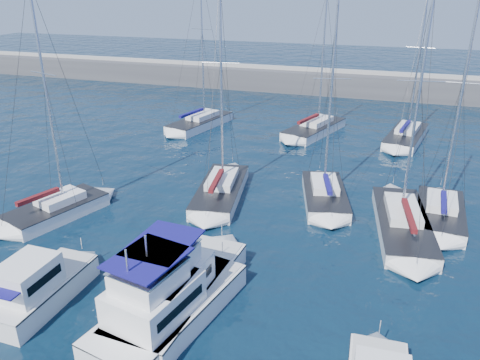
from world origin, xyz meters
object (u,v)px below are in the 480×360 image
(motor_yacht_stbd_inner, at_px, (164,306))
(sailboat_mid_c, at_px, (324,195))
(sailboat_mid_b, at_px, (221,190))
(sailboat_mid_d, at_px, (402,223))
(motor_yacht_port_inner, at_px, (176,288))
(sailboat_mid_a, at_px, (57,209))
(sailboat_back_b, at_px, (314,129))
(sailboat_back_c, at_px, (406,136))
(motor_yacht_port_outer, at_px, (38,289))
(sailboat_back_a, at_px, (200,122))
(sailboat_mid_e, at_px, (440,213))

(motor_yacht_stbd_inner, relative_size, sailboat_mid_c, 0.64)
(sailboat_mid_b, relative_size, sailboat_mid_d, 1.03)
(motor_yacht_port_inner, relative_size, sailboat_mid_a, 0.61)
(sailboat_mid_c, height_order, sailboat_back_b, sailboat_back_b)
(sailboat_back_b, relative_size, sailboat_back_c, 0.98)
(sailboat_back_b, bearing_deg, sailboat_mid_b, -83.68)
(motor_yacht_port_outer, height_order, sailboat_back_a, sailboat_back_a)
(sailboat_mid_d, relative_size, sailboat_back_a, 0.91)
(motor_yacht_port_outer, height_order, sailboat_back_b, sailboat_back_b)
(motor_yacht_port_inner, height_order, sailboat_mid_d, sailboat_mid_d)
(sailboat_mid_d, xyz_separation_m, sailboat_back_b, (-9.16, 19.64, -0.00))
(sailboat_mid_e, relative_size, sailboat_back_a, 0.88)
(sailboat_mid_c, distance_m, sailboat_mid_e, 8.01)
(motor_yacht_stbd_inner, distance_m, sailboat_mid_a, 14.61)
(sailboat_mid_b, relative_size, sailboat_mid_c, 1.11)
(sailboat_mid_a, relative_size, sailboat_mid_e, 1.06)
(sailboat_mid_c, distance_m, sailboat_back_c, 18.02)
(sailboat_mid_b, distance_m, sailboat_mid_e, 15.67)
(sailboat_mid_e, distance_m, sailboat_back_c, 17.77)
(sailboat_mid_b, xyz_separation_m, sailboat_mid_d, (13.18, -1.26, -0.02))
(motor_yacht_stbd_inner, bearing_deg, sailboat_back_c, 83.25)
(sailboat_back_b, distance_m, sailboat_back_c, 9.43)
(sailboat_mid_b, relative_size, sailboat_back_c, 1.07)
(sailboat_mid_b, xyz_separation_m, sailboat_back_b, (4.03, 18.38, -0.02))
(sailboat_mid_a, distance_m, sailboat_back_b, 28.53)
(sailboat_mid_b, bearing_deg, sailboat_back_a, 108.35)
(motor_yacht_port_inner, bearing_deg, sailboat_back_a, 114.35)
(sailboat_mid_a, xyz_separation_m, sailboat_mid_e, (25.39, 7.60, -0.02))
(motor_yacht_port_outer, bearing_deg, sailboat_mid_a, 124.20)
(motor_yacht_port_inner, distance_m, motor_yacht_stbd_inner, 1.42)
(sailboat_mid_b, xyz_separation_m, sailboat_mid_c, (7.65, 1.58, 0.00))
(motor_yacht_stbd_inner, height_order, sailboat_back_c, sailboat_back_c)
(motor_yacht_stbd_inner, relative_size, sailboat_back_b, 0.64)
(sailboat_mid_d, bearing_deg, motor_yacht_port_outer, -149.17)
(motor_yacht_stbd_inner, distance_m, sailboat_back_b, 32.93)
(sailboat_back_a, xyz_separation_m, sailboat_back_b, (12.68, 1.59, -0.03))
(sailboat_mid_b, bearing_deg, motor_yacht_stbd_inner, -89.04)
(motor_yacht_stbd_inner, xyz_separation_m, sailboat_back_b, (1.50, 32.89, -0.62))
(motor_yacht_port_outer, bearing_deg, motor_yacht_port_inner, 17.28)
(motor_yacht_port_inner, bearing_deg, sailboat_back_b, 91.10)
(sailboat_mid_e, relative_size, sailboat_back_b, 1.02)
(motor_yacht_port_inner, distance_m, sailboat_mid_e, 19.29)
(motor_yacht_port_inner, height_order, sailboat_mid_b, sailboat_mid_b)
(sailboat_mid_b, height_order, sailboat_back_c, sailboat_mid_b)
(motor_yacht_port_inner, bearing_deg, sailboat_mid_a, 156.00)
(sailboat_mid_b, distance_m, sailboat_back_c, 22.99)
(motor_yacht_port_outer, height_order, motor_yacht_port_inner, motor_yacht_port_inner)
(sailboat_mid_c, height_order, sailboat_back_c, sailboat_back_c)
(motor_yacht_port_outer, xyz_separation_m, sailboat_mid_a, (-5.53, 8.44, -0.39))
(motor_yacht_port_outer, distance_m, sailboat_mid_d, 22.20)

